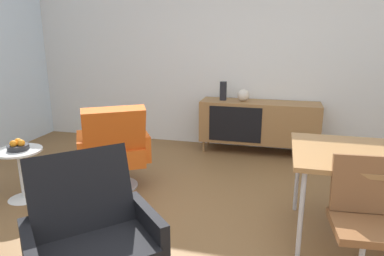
{
  "coord_description": "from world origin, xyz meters",
  "views": [
    {
      "loc": [
        0.59,
        -2.45,
        1.62
      ],
      "look_at": [
        -0.2,
        0.61,
        0.76
      ],
      "focal_mm": 32.74,
      "sensor_mm": 36.0,
      "label": 1
    }
  ],
  "objects": [
    {
      "name": "ground_plane",
      "position": [
        0.0,
        0.0,
        0.0
      ],
      "size": [
        8.32,
        8.32,
        0.0
      ],
      "primitive_type": "plane",
      "color": "brown"
    },
    {
      "name": "side_table_round",
      "position": [
        -1.85,
        0.26,
        0.32
      ],
      "size": [
        0.44,
        0.44,
        0.52
      ],
      "color": "white",
      "rests_on": "ground_plane"
    },
    {
      "name": "wall_back",
      "position": [
        0.0,
        2.6,
        1.4
      ],
      "size": [
        6.8,
        0.12,
        2.8
      ],
      "primitive_type": "cube",
      "color": "silver",
      "rests_on": "ground_plane"
    },
    {
      "name": "lounge_chair_red",
      "position": [
        -1.06,
        0.7,
        0.47
      ],
      "size": [
        0.89,
        0.88,
        0.95
      ],
      "color": "#D85919",
      "rests_on": "ground_plane"
    },
    {
      "name": "vase_cobalt",
      "position": [
        0.1,
        2.3,
        0.8
      ],
      "size": [
        0.17,
        0.17,
        0.16
      ],
      "color": "beige",
      "rests_on": "sideboard"
    },
    {
      "name": "dining_chair_front_left",
      "position": [
        1.15,
        -0.25,
        0.47
      ],
      "size": [
        0.43,
        0.45,
        0.86
      ],
      "color": "brown",
      "rests_on": "ground_plane"
    },
    {
      "name": "fruit_bowl",
      "position": [
        -1.85,
        0.26,
        0.56
      ],
      "size": [
        0.2,
        0.2,
        0.11
      ],
      "color": "#262628",
      "rests_on": "side_table_round"
    },
    {
      "name": "armchair_black_shell",
      "position": [
        -0.43,
        -0.85,
        0.47
      ],
      "size": [
        0.91,
        0.91,
        0.95
      ],
      "color": "black",
      "rests_on": "ground_plane"
    },
    {
      "name": "sideboard",
      "position": [
        0.32,
        2.3,
        0.44
      ],
      "size": [
        1.6,
        0.45,
        0.72
      ],
      "color": "olive",
      "rests_on": "ground_plane"
    },
    {
      "name": "vase_sculptural_dark",
      "position": [
        -0.19,
        2.3,
        0.85
      ],
      "size": [
        0.1,
        0.1,
        0.26
      ],
      "color": "black",
      "rests_on": "sideboard"
    }
  ]
}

